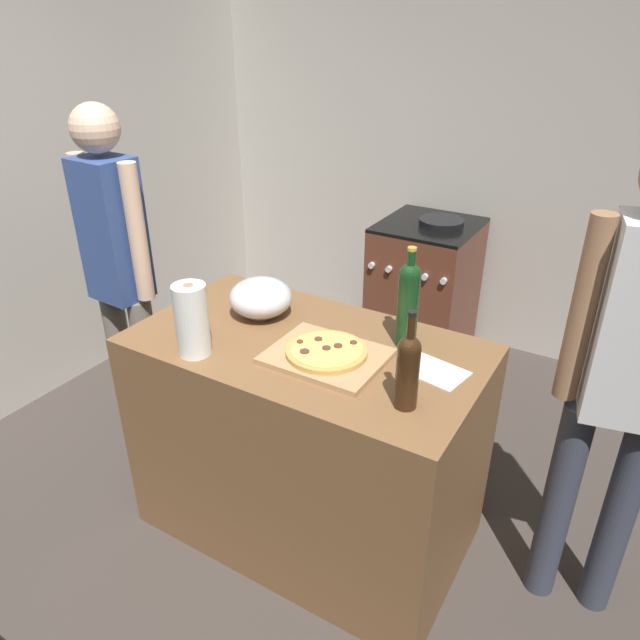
{
  "coord_description": "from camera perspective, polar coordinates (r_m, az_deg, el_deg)",
  "views": [
    {
      "loc": [
        1.08,
        -0.87,
        1.99
      ],
      "look_at": [
        0.06,
        0.82,
        0.96
      ],
      "focal_mm": 33.07,
      "sensor_mm": 36.0,
      "label": 1
    }
  ],
  "objects": [
    {
      "name": "kitchen_wall_rear",
      "position": [
        3.86,
        14.89,
        16.33
      ],
      "size": [
        4.19,
        0.1,
        2.6
      ],
      "primitive_type": "cube",
      "color": "#BCB7AD",
      "rests_on": "ground_plane"
    },
    {
      "name": "stove",
      "position": [
        3.78,
        10.02,
        2.92
      ],
      "size": [
        0.56,
        0.62,
        0.92
      ],
      "color": "brown",
      "rests_on": "ground_plane"
    },
    {
      "name": "mixing_bowl",
      "position": [
        2.35,
        -5.75,
        2.17
      ],
      "size": [
        0.25,
        0.25,
        0.15
      ],
      "color": "#B2B2B7",
      "rests_on": "counter"
    },
    {
      "name": "cutting_board",
      "position": [
        2.07,
        0.63,
        -3.53
      ],
      "size": [
        0.4,
        0.32,
        0.02
      ],
      "primitive_type": "cube",
      "color": "tan",
      "rests_on": "counter"
    },
    {
      "name": "wine_bottle_dark",
      "position": [
        1.79,
        8.5,
        -4.65
      ],
      "size": [
        0.07,
        0.07,
        0.33
      ],
      "color": "#331E0F",
      "rests_on": "counter"
    },
    {
      "name": "recipe_sheet",
      "position": [
        2.04,
        10.99,
        -4.86
      ],
      "size": [
        0.23,
        0.19,
        0.0
      ],
      "primitive_type": "cube",
      "rotation": [
        0.0,
        0.0,
        -0.18
      ],
      "color": "white",
      "rests_on": "counter"
    },
    {
      "name": "paper_towel_roll",
      "position": [
        2.1,
        -12.29,
        -0.0
      ],
      "size": [
        0.12,
        0.12,
        0.27
      ],
      "color": "white",
      "rests_on": "counter"
    },
    {
      "name": "counter",
      "position": [
        2.43,
        -1.24,
        -11.6
      ],
      "size": [
        1.31,
        0.73,
        0.91
      ],
      "primitive_type": "cube",
      "color": "brown",
      "rests_on": "ground_plane"
    },
    {
      "name": "wine_bottle_amber",
      "position": [
        2.11,
        8.53,
        1.82
      ],
      "size": [
        0.08,
        0.08,
        0.38
      ],
      "color": "#143819",
      "rests_on": "counter"
    },
    {
      "name": "pizza",
      "position": [
        2.06,
        0.62,
        -3.02
      ],
      "size": [
        0.29,
        0.29,
        0.03
      ],
      "color": "tan",
      "rests_on": "cutting_board"
    },
    {
      "name": "ground_plane",
      "position": [
        3.19,
        4.14,
        -11.5
      ],
      "size": [
        4.19,
        3.32,
        0.02
      ],
      "primitive_type": "cube",
      "color": "#3F3833"
    },
    {
      "name": "person_in_stripes",
      "position": [
        2.81,
        -18.92,
        4.91
      ],
      "size": [
        0.4,
        0.21,
        1.68
      ],
      "color": "slate",
      "rests_on": "ground_plane"
    },
    {
      "name": "person_in_red",
      "position": [
        2.06,
        27.52,
        -4.59
      ],
      "size": [
        0.39,
        0.24,
        1.72
      ],
      "color": "#383D4C",
      "rests_on": "ground_plane"
    },
    {
      "name": "kitchen_wall_left",
      "position": [
        3.74,
        -22.0,
        14.95
      ],
      "size": [
        0.1,
        3.32,
        2.6
      ],
      "primitive_type": "cube",
      "color": "#BCB7AD",
      "rests_on": "ground_plane"
    }
  ]
}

